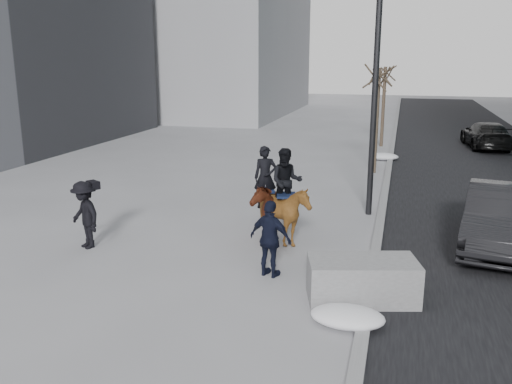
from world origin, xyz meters
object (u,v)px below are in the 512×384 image
(mounted_right, at_px, (285,207))
(mounted_left, at_px, (264,204))
(planter, at_px, (362,280))
(car_near, at_px, (500,218))

(mounted_right, bearing_deg, mounted_left, 144.17)
(mounted_left, height_order, mounted_right, mounted_right)
(planter, height_order, mounted_right, mounted_right)
(car_near, height_order, mounted_left, mounted_left)
(planter, bearing_deg, mounted_left, 130.67)
(planter, height_order, car_near, car_near)
(planter, xyz_separation_m, car_near, (3.17, 4.15, 0.36))
(mounted_left, xyz_separation_m, mounted_right, (0.69, -0.50, 0.10))
(car_near, relative_size, mounted_left, 1.94)
(mounted_left, bearing_deg, planter, -49.33)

